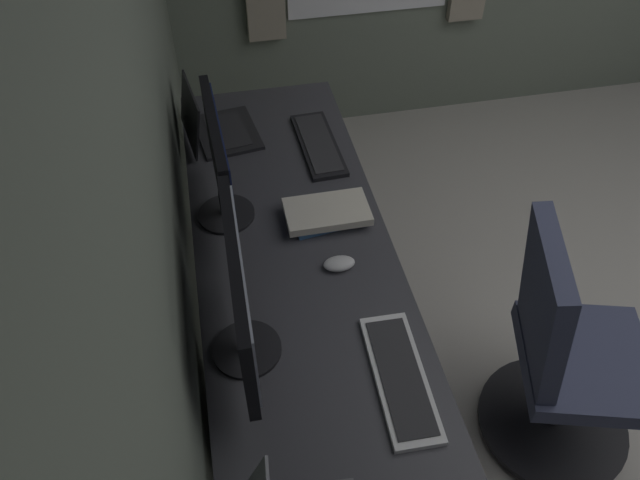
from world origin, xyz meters
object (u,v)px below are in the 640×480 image
(keyboard_main, at_px, (400,377))
(office_chair, at_px, (563,361))
(book_stack_near, at_px, (326,213))
(drawer_pedestal, at_px, (313,426))
(monitor_primary, at_px, (240,297))
(mouse_spare, at_px, (339,264))
(laptop_leftmost, at_px, (213,126))
(keyboard_spare, at_px, (318,144))
(monitor_secondary, at_px, (220,163))

(keyboard_main, xyz_separation_m, office_chair, (0.11, -0.63, -0.28))
(book_stack_near, bearing_deg, keyboard_main, -174.25)
(drawer_pedestal, height_order, monitor_primary, monitor_primary)
(drawer_pedestal, xyz_separation_m, book_stack_near, (0.57, -0.16, 0.41))
(mouse_spare, bearing_deg, monitor_primary, 128.31)
(laptop_leftmost, xyz_separation_m, book_stack_near, (-0.56, -0.34, -0.03))
(laptop_leftmost, height_order, keyboard_main, laptop_leftmost)
(laptop_leftmost, bearing_deg, drawer_pedestal, -170.83)
(laptop_leftmost, relative_size, keyboard_spare, 0.80)
(monitor_primary, height_order, keyboard_spare, monitor_primary)
(monitor_secondary, height_order, mouse_spare, monitor_secondary)
(keyboard_main, xyz_separation_m, book_stack_near, (0.67, 0.07, 0.02))
(mouse_spare, distance_m, office_chair, 0.83)
(keyboard_main, relative_size, mouse_spare, 4.08)
(monitor_primary, xyz_separation_m, laptop_leftmost, (1.05, 0.01, -0.19))
(monitor_primary, distance_m, laptop_leftmost, 1.07)
(monitor_secondary, height_order, keyboard_main, monitor_secondary)
(keyboard_main, bearing_deg, mouse_spare, 9.37)
(keyboard_main, distance_m, mouse_spare, 0.45)
(mouse_spare, bearing_deg, laptop_leftmost, 23.13)
(drawer_pedestal, xyz_separation_m, office_chair, (0.01, -0.86, 0.11))
(monitor_primary, xyz_separation_m, keyboard_main, (-0.18, -0.40, -0.24))
(keyboard_spare, xyz_separation_m, mouse_spare, (-0.64, 0.06, 0.01))
(book_stack_near, bearing_deg, keyboard_spare, -7.95)
(monitor_primary, height_order, keyboard_main, monitor_primary)
(laptop_leftmost, relative_size, book_stack_near, 1.16)
(laptop_leftmost, distance_m, mouse_spare, 0.86)
(laptop_leftmost, bearing_deg, book_stack_near, -148.60)
(monitor_primary, height_order, laptop_leftmost, monitor_primary)
(monitor_secondary, xyz_separation_m, book_stack_near, (-0.09, -0.34, -0.21))
(monitor_primary, bearing_deg, drawer_pedestal, -114.06)
(laptop_leftmost, bearing_deg, office_chair, -137.07)
(book_stack_near, bearing_deg, monitor_primary, 145.61)
(keyboard_main, distance_m, office_chair, 0.70)
(book_stack_near, bearing_deg, drawer_pedestal, 164.13)
(drawer_pedestal, bearing_deg, office_chair, -89.46)
(monitor_secondary, relative_size, mouse_spare, 4.97)
(monitor_secondary, xyz_separation_m, office_chair, (-0.65, -1.04, -0.51))
(keyboard_spare, bearing_deg, keyboard_main, -179.48)
(keyboard_main, bearing_deg, drawer_pedestal, 65.71)
(monitor_secondary, bearing_deg, keyboard_spare, -50.69)
(office_chair, bearing_deg, mouse_spare, 64.93)
(monitor_primary, relative_size, mouse_spare, 5.48)
(keyboard_main, height_order, office_chair, office_chair)
(mouse_spare, height_order, book_stack_near, book_stack_near)
(monitor_primary, bearing_deg, keyboard_main, -114.19)
(laptop_leftmost, xyz_separation_m, keyboard_main, (-1.23, -0.41, -0.04))
(keyboard_main, height_order, mouse_spare, mouse_spare)
(keyboard_spare, bearing_deg, mouse_spare, 174.40)
(monitor_primary, bearing_deg, office_chair, -93.84)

